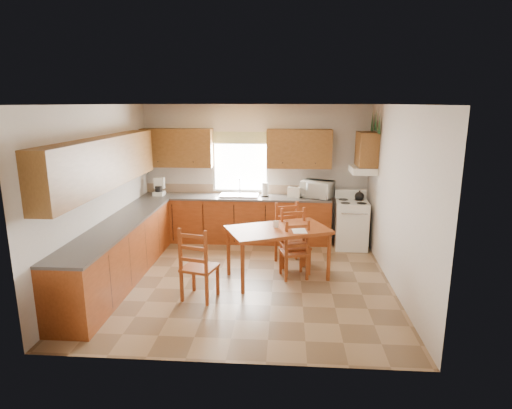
# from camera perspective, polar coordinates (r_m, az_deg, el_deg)

# --- Properties ---
(floor) EXTENTS (4.50, 4.50, 0.00)m
(floor) POSITION_cam_1_polar(r_m,az_deg,el_deg) (6.88, -1.45, -9.92)
(floor) COLOR #866849
(floor) RESTS_ON ground
(ceiling) EXTENTS (4.50, 4.50, 0.00)m
(ceiling) POSITION_cam_1_polar(r_m,az_deg,el_deg) (6.32, -1.59, 13.19)
(ceiling) COLOR olive
(ceiling) RESTS_ON floor
(wall_left) EXTENTS (4.50, 4.50, 0.00)m
(wall_left) POSITION_cam_1_polar(r_m,az_deg,el_deg) (7.05, -20.05, 1.34)
(wall_left) COLOR beige
(wall_left) RESTS_ON floor
(wall_right) EXTENTS (4.50, 4.50, 0.00)m
(wall_right) POSITION_cam_1_polar(r_m,az_deg,el_deg) (6.64, 18.20, 0.78)
(wall_right) COLOR beige
(wall_right) RESTS_ON floor
(wall_back) EXTENTS (4.50, 4.50, 0.00)m
(wall_back) POSITION_cam_1_polar(r_m,az_deg,el_deg) (8.67, -0.07, 4.28)
(wall_back) COLOR beige
(wall_back) RESTS_ON floor
(wall_front) EXTENTS (4.50, 4.50, 0.00)m
(wall_front) POSITION_cam_1_polar(r_m,az_deg,el_deg) (4.31, -4.44, -5.21)
(wall_front) COLOR beige
(wall_front) RESTS_ON floor
(lower_cab_back) EXTENTS (3.75, 0.60, 0.88)m
(lower_cab_back) POSITION_cam_1_polar(r_m,az_deg,el_deg) (8.60, -2.70, -2.01)
(lower_cab_back) COLOR brown
(lower_cab_back) RESTS_ON floor
(lower_cab_left) EXTENTS (0.60, 3.60, 0.88)m
(lower_cab_left) POSITION_cam_1_polar(r_m,az_deg,el_deg) (7.03, -17.71, -6.20)
(lower_cab_left) COLOR brown
(lower_cab_left) RESTS_ON floor
(counter_back) EXTENTS (3.75, 0.63, 0.04)m
(counter_back) POSITION_cam_1_polar(r_m,az_deg,el_deg) (8.49, -2.74, 0.99)
(counter_back) COLOR #4C4744
(counter_back) RESTS_ON lower_cab_back
(counter_left) EXTENTS (0.63, 3.60, 0.04)m
(counter_left) POSITION_cam_1_polar(r_m,az_deg,el_deg) (6.90, -17.98, -2.59)
(counter_left) COLOR #4C4744
(counter_left) RESTS_ON lower_cab_left
(backsplash) EXTENTS (3.75, 0.01, 0.18)m
(backsplash) POSITION_cam_1_polar(r_m,az_deg,el_deg) (8.75, -2.52, 2.10)
(backsplash) COLOR #957A5F
(backsplash) RESTS_ON counter_back
(upper_cab_back_left) EXTENTS (1.41, 0.33, 0.75)m
(upper_cab_back_left) POSITION_cam_1_polar(r_m,az_deg,el_deg) (8.69, -10.47, 7.44)
(upper_cab_back_left) COLOR brown
(upper_cab_back_left) RESTS_ON wall_back
(upper_cab_back_right) EXTENTS (1.25, 0.33, 0.75)m
(upper_cab_back_right) POSITION_cam_1_polar(r_m,az_deg,el_deg) (8.42, 5.76, 7.41)
(upper_cab_back_right) COLOR brown
(upper_cab_back_right) RESTS_ON wall_back
(upper_cab_left) EXTENTS (0.33, 3.60, 0.75)m
(upper_cab_left) POSITION_cam_1_polar(r_m,az_deg,el_deg) (6.76, -19.62, 5.25)
(upper_cab_left) COLOR brown
(upper_cab_left) RESTS_ON wall_left
(upper_cab_stove) EXTENTS (0.33, 0.62, 0.62)m
(upper_cab_stove) POSITION_cam_1_polar(r_m,az_deg,el_deg) (8.11, 14.55, 7.15)
(upper_cab_stove) COLOR brown
(upper_cab_stove) RESTS_ON wall_right
(range_hood) EXTENTS (0.44, 0.62, 0.12)m
(range_hood) POSITION_cam_1_polar(r_m,az_deg,el_deg) (8.15, 14.05, 4.51)
(range_hood) COLOR white
(range_hood) RESTS_ON wall_right
(window_frame) EXTENTS (1.13, 0.02, 1.18)m
(window_frame) POSITION_cam_1_polar(r_m,az_deg,el_deg) (8.64, -2.08, 5.58)
(window_frame) COLOR white
(window_frame) RESTS_ON wall_back
(window_pane) EXTENTS (1.05, 0.01, 1.10)m
(window_pane) POSITION_cam_1_polar(r_m,az_deg,el_deg) (8.63, -2.08, 5.58)
(window_pane) COLOR white
(window_pane) RESTS_ON wall_back
(window_valance) EXTENTS (1.19, 0.01, 0.24)m
(window_valance) POSITION_cam_1_polar(r_m,az_deg,el_deg) (8.55, -2.13, 8.87)
(window_valance) COLOR olive
(window_valance) RESTS_ON wall_back
(sink_basin) EXTENTS (0.75, 0.45, 0.04)m
(sink_basin) POSITION_cam_1_polar(r_m,az_deg,el_deg) (8.48, -2.24, 1.24)
(sink_basin) COLOR silver
(sink_basin) RESTS_ON counter_back
(pine_decal_a) EXTENTS (0.22, 0.22, 0.36)m
(pine_decal_a) POSITION_cam_1_polar(r_m,az_deg,el_deg) (7.79, 16.13, 10.36)
(pine_decal_a) COLOR #1C4326
(pine_decal_a) RESTS_ON wall_right
(pine_decal_b) EXTENTS (0.22, 0.22, 0.36)m
(pine_decal_b) POSITION_cam_1_polar(r_m,az_deg,el_deg) (8.10, 15.69, 10.77)
(pine_decal_b) COLOR #1C4326
(pine_decal_b) RESTS_ON wall_right
(pine_decal_c) EXTENTS (0.22, 0.22, 0.36)m
(pine_decal_c) POSITION_cam_1_polar(r_m,az_deg,el_deg) (8.41, 15.24, 10.60)
(pine_decal_c) COLOR #1C4326
(pine_decal_c) RESTS_ON wall_right
(stove) EXTENTS (0.63, 0.64, 0.89)m
(stove) POSITION_cam_1_polar(r_m,az_deg,el_deg) (8.39, 12.57, -2.69)
(stove) COLOR white
(stove) RESTS_ON floor
(coffeemaker) EXTENTS (0.27, 0.30, 0.37)m
(coffeemaker) POSITION_cam_1_polar(r_m,az_deg,el_deg) (8.75, -12.85, 2.38)
(coffeemaker) COLOR white
(coffeemaker) RESTS_ON counter_back
(paper_towel) EXTENTS (0.12, 0.12, 0.27)m
(paper_towel) POSITION_cam_1_polar(r_m,az_deg,el_deg) (8.43, 1.18, 2.00)
(paper_towel) COLOR white
(paper_towel) RESTS_ON counter_back
(toaster) EXTENTS (0.27, 0.20, 0.20)m
(toaster) POSITION_cam_1_polar(r_m,az_deg,el_deg) (8.41, 5.09, 1.65)
(toaster) COLOR white
(toaster) RESTS_ON counter_back
(microwave) EXTENTS (0.66, 0.59, 0.33)m
(microwave) POSITION_cam_1_polar(r_m,az_deg,el_deg) (8.42, 8.16, 2.04)
(microwave) COLOR white
(microwave) RESTS_ON counter_back
(dining_table) EXTENTS (1.75, 1.41, 0.82)m
(dining_table) POSITION_cam_1_polar(r_m,az_deg,el_deg) (6.80, 2.93, -6.51)
(dining_table) COLOR brown
(dining_table) RESTS_ON floor
(chair_near_left) EXTENTS (0.54, 0.53, 1.06)m
(chair_near_left) POSITION_cam_1_polar(r_m,az_deg,el_deg) (6.12, -7.56, -7.72)
(chair_near_left) COLOR brown
(chair_near_left) RESTS_ON floor
(chair_near_right) EXTENTS (0.49, 0.48, 0.96)m
(chair_near_right) POSITION_cam_1_polar(r_m,az_deg,el_deg) (6.82, 5.09, -5.82)
(chair_near_right) COLOR brown
(chair_near_right) RESTS_ON floor
(chair_far_left) EXTENTS (0.56, 0.55, 1.05)m
(chair_far_left) POSITION_cam_1_polar(r_m,az_deg,el_deg) (7.35, 4.58, -4.05)
(chair_far_left) COLOR brown
(chair_far_left) RESTS_ON floor
(chair_far_right) EXTENTS (0.52, 0.51, 1.03)m
(chair_far_right) POSITION_cam_1_polar(r_m,az_deg,el_deg) (7.02, 5.28, -4.97)
(chair_far_right) COLOR brown
(chair_far_right) RESTS_ON floor
(table_paper) EXTENTS (0.24, 0.30, 0.00)m
(table_paper) POSITION_cam_1_polar(r_m,az_deg,el_deg) (6.57, 5.79, -3.51)
(table_paper) COLOR white
(table_paper) RESTS_ON dining_table
(table_card) EXTENTS (0.09, 0.04, 0.11)m
(table_card) POSITION_cam_1_polar(r_m,az_deg,el_deg) (6.70, 2.68, -2.64)
(table_card) COLOR white
(table_card) RESTS_ON dining_table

